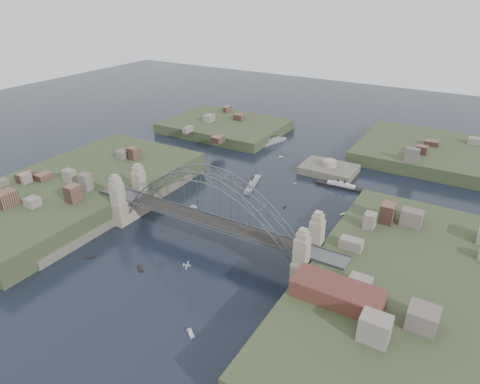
% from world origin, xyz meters
% --- Properties ---
extents(ground, '(500.00, 500.00, 0.00)m').
position_xyz_m(ground, '(0.00, 0.00, 0.00)').
color(ground, black).
rests_on(ground, ground).
extents(bridge, '(84.00, 13.80, 24.60)m').
position_xyz_m(bridge, '(0.00, 0.00, 12.32)').
color(bridge, '#4D4D50').
rests_on(bridge, ground).
extents(shore_west, '(50.50, 90.00, 12.00)m').
position_xyz_m(shore_west, '(-57.32, 0.00, 1.97)').
color(shore_west, '#313D22').
rests_on(shore_west, ground).
extents(shore_east, '(50.50, 90.00, 12.00)m').
position_xyz_m(shore_east, '(57.32, 0.00, 1.97)').
color(shore_east, '#313D22').
rests_on(shore_east, ground).
extents(headland_nw, '(60.00, 45.00, 9.00)m').
position_xyz_m(headland_nw, '(-55.00, 95.00, 0.50)').
color(headland_nw, '#313D22').
rests_on(headland_nw, ground).
extents(headland_ne, '(70.00, 55.00, 9.50)m').
position_xyz_m(headland_ne, '(50.00, 110.00, 0.75)').
color(headland_ne, '#313D22').
rests_on(headland_ne, ground).
extents(fort_island, '(22.00, 16.00, 9.40)m').
position_xyz_m(fort_island, '(12.00, 70.00, -0.34)').
color(fort_island, '#565143').
rests_on(fort_island, ground).
extents(wharf_shed, '(20.00, 8.00, 4.00)m').
position_xyz_m(wharf_shed, '(44.00, -14.00, 10.00)').
color(wharf_shed, '#592D26').
rests_on(wharf_shed, shore_east).
extents(finger_pier, '(4.00, 22.00, 1.40)m').
position_xyz_m(finger_pier, '(39.00, -28.00, 0.70)').
color(finger_pier, '#4D4D50').
rests_on(finger_pier, ground).
extents(naval_cruiser_near, '(6.17, 16.78, 5.02)m').
position_xyz_m(naval_cruiser_near, '(-9.05, 42.71, 0.78)').
color(naval_cruiser_near, gray).
rests_on(naval_cruiser_near, ground).
extents(naval_cruiser_far, '(6.95, 15.84, 5.38)m').
position_xyz_m(naval_cruiser_far, '(-23.93, 90.81, 0.84)').
color(naval_cruiser_far, gray).
rests_on(naval_cruiser_far, ground).
extents(ocean_liner, '(19.42, 3.42, 4.74)m').
position_xyz_m(ocean_liner, '(21.25, 58.28, 0.74)').
color(ocean_liner, black).
rests_on(ocean_liner, ground).
extents(aeroplane, '(2.04, 3.34, 0.52)m').
position_xyz_m(aeroplane, '(6.48, -19.51, 6.82)').
color(aeroplane, '#A6A7AC').
extents(small_boat_a, '(2.38, 1.04, 1.43)m').
position_xyz_m(small_boat_a, '(-18.16, 16.51, 0.29)').
color(small_boat_a, beige).
rests_on(small_boat_a, ground).
extents(small_boat_b, '(0.60, 1.62, 0.45)m').
position_xyz_m(small_boat_b, '(9.42, 32.85, 0.15)').
color(small_boat_b, beige).
rests_on(small_boat_b, ground).
extents(small_boat_c, '(3.14, 2.56, 0.45)m').
position_xyz_m(small_boat_c, '(-9.46, -20.05, 0.15)').
color(small_boat_c, beige).
rests_on(small_boat_c, ground).
extents(small_boat_d, '(1.79, 2.60, 0.45)m').
position_xyz_m(small_boat_d, '(28.74, 38.37, 0.15)').
color(small_boat_d, beige).
rests_on(small_boat_d, ground).
extents(small_boat_e, '(3.28, 1.49, 0.45)m').
position_xyz_m(small_boat_e, '(-33.31, 52.63, 0.15)').
color(small_boat_e, beige).
rests_on(small_boat_e, ground).
extents(small_boat_f, '(1.51, 0.93, 0.45)m').
position_xyz_m(small_boat_f, '(4.51, 52.41, 0.15)').
color(small_boat_f, beige).
rests_on(small_boat_f, ground).
extents(small_boat_g, '(3.00, 2.55, 2.38)m').
position_xyz_m(small_boat_g, '(17.09, -32.51, 0.76)').
color(small_boat_g, beige).
rests_on(small_boat_g, ground).
extents(small_boat_h, '(2.23, 1.22, 0.45)m').
position_xyz_m(small_boat_h, '(-12.63, 75.57, 0.15)').
color(small_boat_h, beige).
rests_on(small_boat_h, ground).
extents(small_boat_i, '(2.29, 2.05, 0.45)m').
position_xyz_m(small_boat_i, '(30.45, 10.38, 0.15)').
color(small_boat_i, beige).
rests_on(small_boat_i, ground).
extents(small_boat_j, '(2.33, 2.76, 0.45)m').
position_xyz_m(small_boat_j, '(-25.46, -23.23, 0.15)').
color(small_boat_j, beige).
rests_on(small_boat_j, ground).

